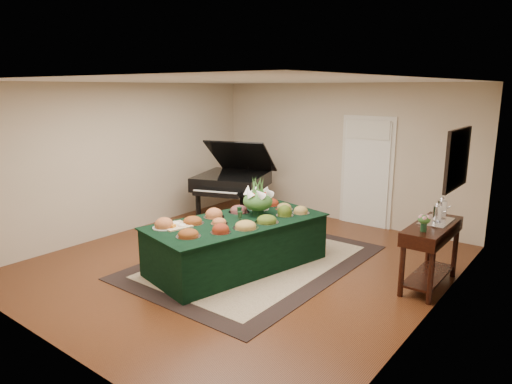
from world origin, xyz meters
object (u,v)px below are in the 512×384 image
Objects in this scene: floral_centerpiece at (258,197)px; mahogany_sideboard at (432,239)px; buffet_table at (237,244)px; grand_piano at (232,180)px.

mahogany_sideboard is (2.40, 0.63, -0.33)m from floral_centerpiece.
floral_centerpiece is at bearing -165.22° from mahogany_sideboard.
floral_centerpiece is at bearing 82.59° from buffet_table.
buffet_table is at bearing -97.41° from floral_centerpiece.
grand_piano is (-1.80, 1.50, -0.20)m from floral_centerpiece.
buffet_table is 1.53× the size of grand_piano.
grand_piano reaches higher than floral_centerpiece.
buffet_table is 2.26× the size of mahogany_sideboard.
mahogany_sideboard reaches higher than buffet_table.
grand_piano is at bearing 132.23° from buffet_table.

